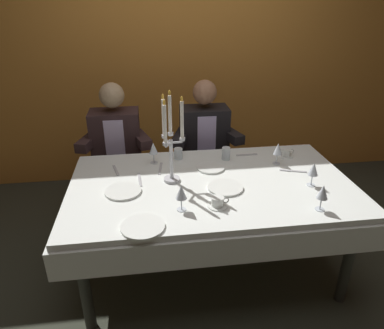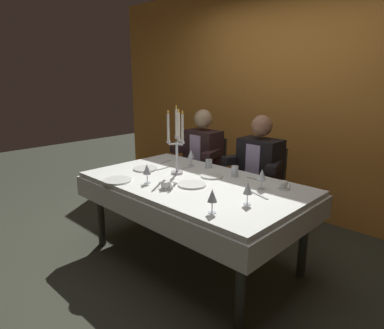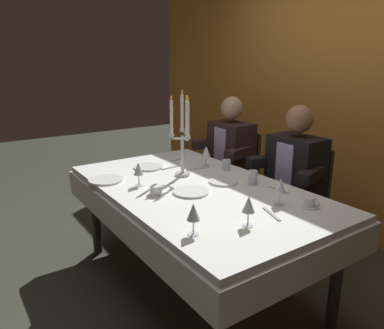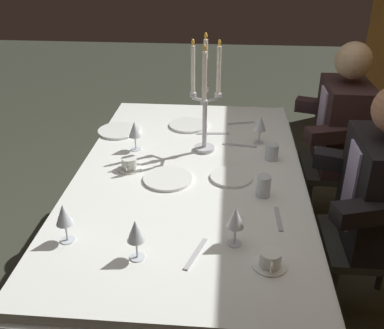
{
  "view_description": "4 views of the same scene",
  "coord_description": "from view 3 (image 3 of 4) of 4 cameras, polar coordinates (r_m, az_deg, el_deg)",
  "views": [
    {
      "loc": [
        -0.41,
        -2.03,
        1.87
      ],
      "look_at": [
        -0.13,
        0.04,
        0.86
      ],
      "focal_mm": 32.57,
      "sensor_mm": 36.0,
      "label": 1
    },
    {
      "loc": [
        1.92,
        -2.0,
        1.62
      ],
      "look_at": [
        -0.06,
        0.04,
        0.87
      ],
      "focal_mm": 31.78,
      "sensor_mm": 36.0,
      "label": 2
    },
    {
      "loc": [
        1.93,
        -1.35,
        1.57
      ],
      "look_at": [
        -0.04,
        -0.01,
        0.89
      ],
      "focal_mm": 34.57,
      "sensor_mm": 36.0,
      "label": 3
    },
    {
      "loc": [
        1.91,
        0.18,
        1.8
      ],
      "look_at": [
        0.06,
        0.02,
        0.82
      ],
      "focal_mm": 42.04,
      "sensor_mm": 36.0,
      "label": 4
    }
  ],
  "objects": [
    {
      "name": "ground_plane",
      "position": [
        2.83,
        0.63,
        -17.74
      ],
      "size": [
        12.0,
        12.0,
        0.0
      ],
      "primitive_type": "plane",
      "color": "#373A2E"
    },
    {
      "name": "back_wall",
      "position": [
        3.58,
        23.53,
        11.16
      ],
      "size": [
        6.0,
        0.12,
        2.7
      ],
      "primitive_type": "cube",
      "color": "orange",
      "rests_on": "ground_plane"
    },
    {
      "name": "dining_table",
      "position": [
        2.54,
        0.67,
        -5.98
      ],
      "size": [
        1.94,
        1.14,
        0.74
      ],
      "color": "white",
      "rests_on": "ground_plane"
    },
    {
      "name": "candelabra",
      "position": [
        2.66,
        -1.51,
        4.1
      ],
      "size": [
        0.15,
        0.17,
        0.62
      ],
      "color": "silver",
      "rests_on": "dining_table"
    },
    {
      "name": "dinner_plate_0",
      "position": [
        2.95,
        -6.76,
        -0.37
      ],
      "size": [
        0.23,
        0.23,
        0.01
      ],
      "primitive_type": "cylinder",
      "color": "white",
      "rests_on": "dining_table"
    },
    {
      "name": "dinner_plate_1",
      "position": [
        2.68,
        -13.13,
        -2.32
      ],
      "size": [
        0.24,
        0.24,
        0.01
      ],
      "primitive_type": "cylinder",
      "color": "white",
      "rests_on": "dining_table"
    },
    {
      "name": "dinner_plate_2",
      "position": [
        2.59,
        4.86,
        -2.63
      ],
      "size": [
        0.2,
        0.2,
        0.01
      ],
      "primitive_type": "cylinder",
      "color": "white",
      "rests_on": "dining_table"
    },
    {
      "name": "dinner_plate_3",
      "position": [
        2.38,
        -0.15,
        -4.21
      ],
      "size": [
        0.23,
        0.23,
        0.01
      ],
      "primitive_type": "cylinder",
      "color": "white",
      "rests_on": "dining_table"
    },
    {
      "name": "wine_glass_0",
      "position": [
        1.91,
        8.72,
        -6.24
      ],
      "size": [
        0.07,
        0.07,
        0.16
      ],
      "color": "silver",
      "rests_on": "dining_table"
    },
    {
      "name": "wine_glass_1",
      "position": [
        2.95,
        2.21,
        1.95
      ],
      "size": [
        0.07,
        0.07,
        0.16
      ],
      "color": "silver",
      "rests_on": "dining_table"
    },
    {
      "name": "wine_glass_2",
      "position": [
        2.51,
        -8.27,
        -0.77
      ],
      "size": [
        0.07,
        0.07,
        0.16
      ],
      "color": "silver",
      "rests_on": "dining_table"
    },
    {
      "name": "wine_glass_3",
      "position": [
        1.79,
        0.22,
        -7.43
      ],
      "size": [
        0.07,
        0.07,
        0.16
      ],
      "color": "silver",
      "rests_on": "dining_table"
    },
    {
      "name": "wine_glass_4",
      "position": [
        2.22,
        13.46,
        -3.3
      ],
      "size": [
        0.07,
        0.07,
        0.16
      ],
      "color": "silver",
      "rests_on": "dining_table"
    },
    {
      "name": "water_tumbler_0",
      "position": [
        2.56,
        9.39,
        -2.01
      ],
      "size": [
        0.06,
        0.06,
        0.1
      ],
      "primitive_type": "cylinder",
      "color": "silver",
      "rests_on": "dining_table"
    },
    {
      "name": "water_tumbler_1",
      "position": [
        2.86,
        5.34,
        -0.09
      ],
      "size": [
        0.07,
        0.07,
        0.08
      ],
      "primitive_type": "cylinder",
      "color": "silver",
      "rests_on": "dining_table"
    },
    {
      "name": "coffee_cup_0",
      "position": [
        2.27,
        17.69,
        -5.56
      ],
      "size": [
        0.13,
        0.12,
        0.06
      ],
      "color": "white",
      "rests_on": "dining_table"
    },
    {
      "name": "coffee_cup_1",
      "position": [
        2.35,
        -5.54,
        -4.06
      ],
      "size": [
        0.13,
        0.12,
        0.06
      ],
      "color": "white",
      "rests_on": "dining_table"
    },
    {
      "name": "knife_0",
      "position": [
        2.11,
        12.16,
        -7.45
      ],
      "size": [
        0.19,
        0.08,
        0.01
      ],
      "primitive_type": "cube",
      "rotation": [
        0.0,
        0.0,
        -0.32
      ],
      "color": "#B7B7BC",
      "rests_on": "dining_table"
    },
    {
      "name": "fork_1",
      "position": [
        3.15,
        -2.2,
        0.75
      ],
      "size": [
        0.06,
        0.17,
        0.01
      ],
      "primitive_type": "cube",
      "rotation": [
        0.0,
        0.0,
        1.82
      ],
      "color": "#B7B7BC",
      "rests_on": "dining_table"
    },
    {
      "name": "knife_2",
      "position": [
        2.89,
        0.96,
        -0.66
      ],
      "size": [
        0.04,
        0.19,
        0.01
      ],
      "primitive_type": "cube",
      "rotation": [
        0.0,
        0.0,
        1.44
      ],
      "color": "#B7B7BC",
      "rests_on": "dining_table"
    },
    {
      "name": "spoon_3",
      "position": [
        2.49,
        13.16,
        -3.84
      ],
      "size": [
        0.17,
        0.02,
        0.01
      ],
      "primitive_type": "cube",
      "rotation": [
        0.0,
        0.0,
        0.03
      ],
      "color": "#B7B7BC",
      "rests_on": "dining_table"
    },
    {
      "name": "knife_4",
      "position": [
        2.93,
        -3.17,
        -0.45
      ],
      "size": [
        0.03,
        0.19,
        0.01
      ],
      "primitive_type": "cube",
      "rotation": [
        0.0,
        0.0,
        1.65
      ],
      "color": "#B7B7BC",
      "rests_on": "dining_table"
    },
    {
      "name": "seated_diner_0",
      "position": [
        3.54,
        6.08,
        2.24
      ],
      "size": [
        0.63,
        0.48,
        1.24
      ],
      "color": "#2E3029",
      "rests_on": "ground_plane"
    },
    {
      "name": "seated_diner_1",
      "position": [
        3.01,
        15.74,
        -0.75
      ],
      "size": [
        0.63,
        0.48,
        1.24
      ],
      "color": "#2E3029",
      "rests_on": "ground_plane"
    }
  ]
}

